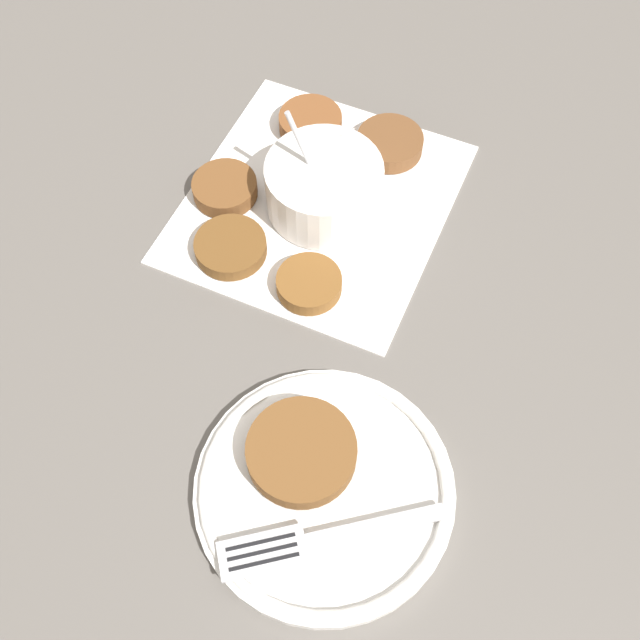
# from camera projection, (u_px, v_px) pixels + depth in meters

# --- Properties ---
(ground_plane) EXTENTS (4.00, 4.00, 0.00)m
(ground_plane) POSITION_uv_depth(u_px,v_px,m) (331.00, 183.00, 0.74)
(ground_plane) COLOR #605B56
(napkin) EXTENTS (0.28, 0.26, 0.00)m
(napkin) POSITION_uv_depth(u_px,v_px,m) (317.00, 201.00, 0.73)
(napkin) COLOR white
(napkin) RESTS_ON ground_plane
(sauce_bowl) EXTENTS (0.12, 0.11, 0.11)m
(sauce_bowl) POSITION_uv_depth(u_px,v_px,m) (324.00, 188.00, 0.70)
(sauce_bowl) COLOR white
(sauce_bowl) RESTS_ON napkin
(fritter_0) EXTENTS (0.06, 0.06, 0.02)m
(fritter_0) POSITION_uv_depth(u_px,v_px,m) (309.00, 284.00, 0.67)
(fritter_0) COLOR brown
(fritter_0) RESTS_ON napkin
(fritter_1) EXTENTS (0.06, 0.06, 0.02)m
(fritter_1) POSITION_uv_depth(u_px,v_px,m) (310.00, 123.00, 0.76)
(fritter_1) COLOR brown
(fritter_1) RESTS_ON napkin
(fritter_2) EXTENTS (0.07, 0.07, 0.01)m
(fritter_2) POSITION_uv_depth(u_px,v_px,m) (231.00, 247.00, 0.69)
(fritter_2) COLOR brown
(fritter_2) RESTS_ON napkin
(fritter_3) EXTENTS (0.07, 0.07, 0.02)m
(fritter_3) POSITION_uv_depth(u_px,v_px,m) (390.00, 143.00, 0.75)
(fritter_3) COLOR brown
(fritter_3) RESTS_ON napkin
(fritter_4) EXTENTS (0.06, 0.06, 0.02)m
(fritter_4) POSITION_uv_depth(u_px,v_px,m) (225.00, 188.00, 0.72)
(fritter_4) COLOR brown
(fritter_4) RESTS_ON napkin
(serving_plate) EXTENTS (0.20, 0.20, 0.02)m
(serving_plate) POSITION_uv_depth(u_px,v_px,m) (324.00, 489.00, 0.58)
(serving_plate) COLOR white
(serving_plate) RESTS_ON ground_plane
(fritter_on_plate) EXTENTS (0.09, 0.09, 0.02)m
(fritter_on_plate) POSITION_uv_depth(u_px,v_px,m) (301.00, 452.00, 0.57)
(fritter_on_plate) COLOR brown
(fritter_on_plate) RESTS_ON serving_plate
(fork) EXTENTS (0.12, 0.14, 0.00)m
(fork) POSITION_uv_depth(u_px,v_px,m) (308.00, 542.00, 0.55)
(fork) COLOR silver
(fork) RESTS_ON serving_plate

